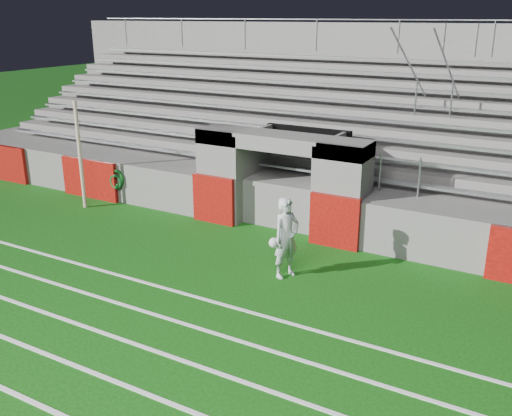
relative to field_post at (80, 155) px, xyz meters
The scene contains 6 objects.
ground 6.53m from the field_post, 19.70° to the right, with size 90.00×90.00×0.00m, color #0D450B.
field_post is the anchor object (origin of this frame).
field_markings 9.43m from the field_post, 50.13° to the right, with size 28.00×8.09×0.01m.
stadium_structure 8.34m from the field_post, 44.41° to the left, with size 26.00×8.48×5.42m.
goalkeeper_with_ball 7.61m from the field_post, ahead, with size 0.66×0.78×1.82m.
hose_coil 1.31m from the field_post, 53.21° to the left, with size 0.55×0.15×0.62m.
Camera 1 is at (6.64, -9.62, 5.56)m, focal length 40.00 mm.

